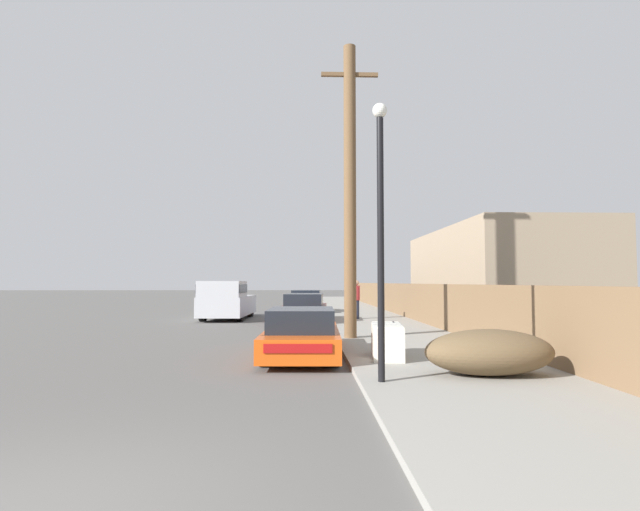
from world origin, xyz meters
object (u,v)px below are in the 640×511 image
(car_parked_mid, at_px, (304,309))
(discarded_fridge, at_px, (387,341))
(street_lamp, at_px, (381,219))
(pedestrian, at_px, (356,299))
(car_parked_far, at_px, (306,303))
(pickup_truck, at_px, (226,300))
(brush_pile, at_px, (489,352))
(utility_pole, at_px, (350,188))
(parked_sports_car_red, at_px, (302,334))

(car_parked_mid, bearing_deg, discarded_fridge, -76.43)
(discarded_fridge, height_order, street_lamp, street_lamp)
(car_parked_mid, bearing_deg, pedestrian, 23.83)
(car_parked_mid, xyz_separation_m, car_parked_far, (0.12, 6.78, 0.02))
(car_parked_far, relative_size, pickup_truck, 0.80)
(pickup_truck, height_order, brush_pile, pickup_truck)
(street_lamp, height_order, pedestrian, street_lamp)
(pickup_truck, bearing_deg, utility_pole, 122.07)
(car_parked_mid, bearing_deg, parked_sports_car_red, -86.44)
(pedestrian, bearing_deg, car_parked_mid, -160.09)
(discarded_fridge, xyz_separation_m, street_lamp, (-0.55, -2.75, 2.44))
(pedestrian, bearing_deg, discarded_fridge, -92.64)
(discarded_fridge, xyz_separation_m, brush_pile, (1.52, -2.23, 0.05))
(pickup_truck, bearing_deg, street_lamp, 110.16)
(pickup_truck, distance_m, pedestrian, 6.34)
(utility_pole, bearing_deg, parked_sports_car_red, -114.92)
(discarded_fridge, distance_m, car_parked_mid, 11.18)
(pedestrian, bearing_deg, parked_sports_car_red, -102.67)
(discarded_fridge, height_order, brush_pile, brush_pile)
(car_parked_far, bearing_deg, brush_pile, -77.55)
(parked_sports_car_red, xyz_separation_m, utility_pole, (1.48, 3.18, 4.22))
(car_parked_far, distance_m, brush_pile, 20.30)
(brush_pile, height_order, pedestrian, pedestrian)
(street_lamp, bearing_deg, car_parked_far, 93.34)
(car_parked_mid, relative_size, car_parked_far, 1.05)
(car_parked_mid, bearing_deg, pickup_truck, 154.84)
(car_parked_mid, distance_m, brush_pile, 13.68)
(parked_sports_car_red, relative_size, brush_pile, 1.97)
(car_parked_far, height_order, pedestrian, pedestrian)
(pickup_truck, bearing_deg, pedestrian, 171.07)
(parked_sports_car_red, height_order, pickup_truck, pickup_truck)
(brush_pile, bearing_deg, parked_sports_car_red, 138.33)
(discarded_fridge, relative_size, car_parked_mid, 0.39)
(street_lamp, bearing_deg, car_parked_mid, 95.48)
(car_parked_mid, distance_m, pickup_truck, 4.36)
(parked_sports_car_red, bearing_deg, pedestrian, 79.22)
(parked_sports_car_red, height_order, car_parked_mid, car_parked_mid)
(car_parked_mid, distance_m, pedestrian, 2.61)
(discarded_fridge, distance_m, street_lamp, 3.72)
(pickup_truck, relative_size, utility_pole, 0.58)
(parked_sports_car_red, relative_size, utility_pole, 0.51)
(car_parked_far, bearing_deg, car_parked_mid, -87.83)
(parked_sports_car_red, xyz_separation_m, car_parked_mid, (0.06, 10.18, 0.07))
(discarded_fridge, height_order, utility_pole, utility_pole)
(car_parked_far, relative_size, street_lamp, 0.87)
(utility_pole, bearing_deg, discarded_fridge, -83.47)
(pickup_truck, relative_size, street_lamp, 1.09)
(parked_sports_car_red, relative_size, pedestrian, 2.60)
(discarded_fridge, relative_size, brush_pile, 0.74)
(utility_pole, xyz_separation_m, pedestrian, (1.01, 7.88, -3.72))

